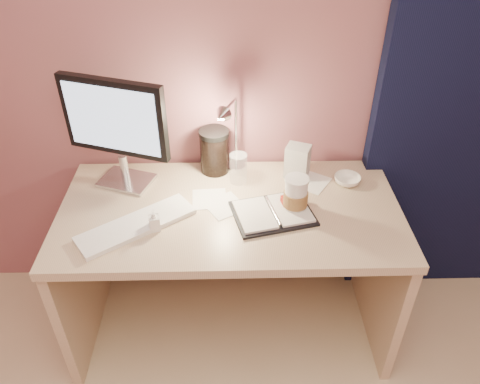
{
  "coord_description": "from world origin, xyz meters",
  "views": [
    {
      "loc": [
        0.01,
        -0.12,
        1.92
      ],
      "look_at": [
        0.04,
        1.33,
        0.85
      ],
      "focal_mm": 35.0,
      "sensor_mm": 36.0,
      "label": 1
    }
  ],
  "objects_px": {
    "clear_cup": "(238,168)",
    "lotion_bottle": "(154,220)",
    "dark_jar": "(215,153)",
    "bowl": "(347,180)",
    "product_box": "(297,161)",
    "desk": "(231,238)",
    "desk_lamp": "(245,133)",
    "coffee_cup": "(296,196)",
    "monitor": "(117,124)",
    "keyboard": "(137,225)",
    "planner": "(275,212)"
  },
  "relations": [
    {
      "from": "clear_cup",
      "to": "lotion_bottle",
      "type": "height_order",
      "value": "clear_cup"
    },
    {
      "from": "clear_cup",
      "to": "dark_jar",
      "type": "relative_size",
      "value": 0.74
    },
    {
      "from": "bowl",
      "to": "dark_jar",
      "type": "bearing_deg",
      "value": 168.48
    },
    {
      "from": "dark_jar",
      "to": "product_box",
      "type": "xyz_separation_m",
      "value": [
        0.37,
        -0.05,
        -0.02
      ]
    },
    {
      "from": "desk",
      "to": "desk_lamp",
      "type": "distance_m",
      "value": 0.48
    },
    {
      "from": "coffee_cup",
      "to": "clear_cup",
      "type": "bearing_deg",
      "value": 136.2
    },
    {
      "from": "clear_cup",
      "to": "desk_lamp",
      "type": "xyz_separation_m",
      "value": [
        0.03,
        0.03,
        0.16
      ]
    },
    {
      "from": "dark_jar",
      "to": "desk_lamp",
      "type": "bearing_deg",
      "value": -25.33
    },
    {
      "from": "clear_cup",
      "to": "lotion_bottle",
      "type": "distance_m",
      "value": 0.46
    },
    {
      "from": "coffee_cup",
      "to": "product_box",
      "type": "height_order",
      "value": "coffee_cup"
    },
    {
      "from": "monitor",
      "to": "dark_jar",
      "type": "distance_m",
      "value": 0.44
    },
    {
      "from": "desk",
      "to": "clear_cup",
      "type": "xyz_separation_m",
      "value": [
        0.04,
        0.12,
        0.29
      ]
    },
    {
      "from": "desk",
      "to": "monitor",
      "type": "relative_size",
      "value": 2.89
    },
    {
      "from": "dark_jar",
      "to": "desk_lamp",
      "type": "distance_m",
      "value": 0.2
    },
    {
      "from": "desk_lamp",
      "to": "dark_jar",
      "type": "bearing_deg",
      "value": 178.26
    },
    {
      "from": "monitor",
      "to": "desk_lamp",
      "type": "distance_m",
      "value": 0.53
    },
    {
      "from": "monitor",
      "to": "product_box",
      "type": "xyz_separation_m",
      "value": [
        0.75,
        0.04,
        -0.21
      ]
    },
    {
      "from": "keyboard",
      "to": "planner",
      "type": "bearing_deg",
      "value": -28.48
    },
    {
      "from": "keyboard",
      "to": "coffee_cup",
      "type": "distance_m",
      "value": 0.64
    },
    {
      "from": "monitor",
      "to": "product_box",
      "type": "height_order",
      "value": "monitor"
    },
    {
      "from": "desk",
      "to": "product_box",
      "type": "bearing_deg",
      "value": 27.95
    },
    {
      "from": "desk_lamp",
      "to": "monitor",
      "type": "bearing_deg",
      "value": -153.7
    },
    {
      "from": "coffee_cup",
      "to": "dark_jar",
      "type": "xyz_separation_m",
      "value": [
        -0.33,
        0.3,
        0.02
      ]
    },
    {
      "from": "planner",
      "to": "coffee_cup",
      "type": "bearing_deg",
      "value": 0.38
    },
    {
      "from": "clear_cup",
      "to": "bowl",
      "type": "bearing_deg",
      "value": -3.53
    },
    {
      "from": "monitor",
      "to": "bowl",
      "type": "bearing_deg",
      "value": 17.93
    },
    {
      "from": "desk",
      "to": "product_box",
      "type": "relative_size",
      "value": 9.27
    },
    {
      "from": "monitor",
      "to": "planner",
      "type": "distance_m",
      "value": 0.73
    },
    {
      "from": "keyboard",
      "to": "bowl",
      "type": "distance_m",
      "value": 0.92
    },
    {
      "from": "planner",
      "to": "lotion_bottle",
      "type": "height_order",
      "value": "lotion_bottle"
    },
    {
      "from": "desk",
      "to": "clear_cup",
      "type": "height_order",
      "value": "clear_cup"
    },
    {
      "from": "planner",
      "to": "desk",
      "type": "bearing_deg",
      "value": 133.9
    },
    {
      "from": "coffee_cup",
      "to": "lotion_bottle",
      "type": "xyz_separation_m",
      "value": [
        -0.55,
        -0.1,
        -0.03
      ]
    },
    {
      "from": "keyboard",
      "to": "coffee_cup",
      "type": "bearing_deg",
      "value": -27.51
    },
    {
      "from": "clear_cup",
      "to": "dark_jar",
      "type": "xyz_separation_m",
      "value": [
        -0.1,
        0.09,
        0.02
      ]
    },
    {
      "from": "keyboard",
      "to": "clear_cup",
      "type": "relative_size",
      "value": 3.46
    },
    {
      "from": "lotion_bottle",
      "to": "dark_jar",
      "type": "relative_size",
      "value": 0.49
    },
    {
      "from": "desk",
      "to": "keyboard",
      "type": "relative_size",
      "value": 3.01
    },
    {
      "from": "lotion_bottle",
      "to": "planner",
      "type": "bearing_deg",
      "value": 10.06
    },
    {
      "from": "monitor",
      "to": "lotion_bottle",
      "type": "bearing_deg",
      "value": -43.04
    },
    {
      "from": "coffee_cup",
      "to": "lotion_bottle",
      "type": "relative_size",
      "value": 1.75
    },
    {
      "from": "monitor",
      "to": "keyboard",
      "type": "height_order",
      "value": "monitor"
    },
    {
      "from": "bowl",
      "to": "lotion_bottle",
      "type": "height_order",
      "value": "lotion_bottle"
    },
    {
      "from": "dark_jar",
      "to": "desk_lamp",
      "type": "height_order",
      "value": "desk_lamp"
    },
    {
      "from": "lotion_bottle",
      "to": "product_box",
      "type": "xyz_separation_m",
      "value": [
        0.59,
        0.36,
        0.03
      ]
    },
    {
      "from": "lotion_bottle",
      "to": "keyboard",
      "type": "bearing_deg",
      "value": 167.26
    },
    {
      "from": "keyboard",
      "to": "clear_cup",
      "type": "distance_m",
      "value": 0.51
    },
    {
      "from": "product_box",
      "to": "bowl",
      "type": "bearing_deg",
      "value": 5.33
    },
    {
      "from": "planner",
      "to": "lotion_bottle",
      "type": "xyz_separation_m",
      "value": [
        -0.47,
        -0.08,
        0.03
      ]
    },
    {
      "from": "monitor",
      "to": "bowl",
      "type": "distance_m",
      "value": 1.01
    }
  ]
}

